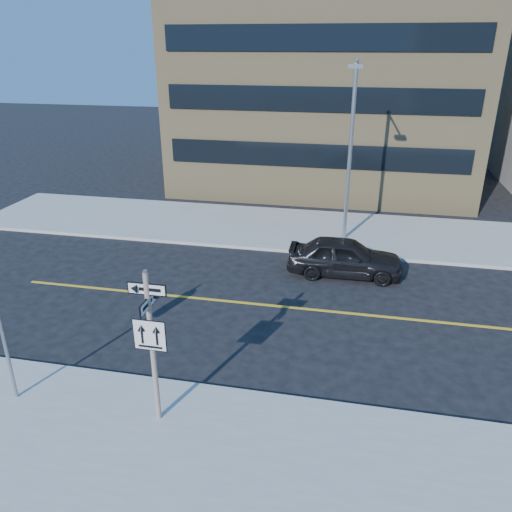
# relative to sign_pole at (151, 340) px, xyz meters

# --- Properties ---
(ground) EXTENTS (120.00, 120.00, 0.00)m
(ground) POSITION_rel_sign_pole_xyz_m (0.00, 2.51, -2.44)
(ground) COLOR black
(ground) RESTS_ON ground
(sign_pole) EXTENTS (0.92, 0.92, 4.06)m
(sign_pole) POSITION_rel_sign_pole_xyz_m (0.00, 0.00, 0.00)
(sign_pole) COLOR beige
(sign_pole) RESTS_ON near_sidewalk
(parked_car_a) EXTENTS (1.92, 4.63, 1.57)m
(parked_car_a) POSITION_rel_sign_pole_xyz_m (4.16, 9.72, -1.65)
(parked_car_a) COLOR black
(parked_car_a) RESTS_ON ground
(streetlight_a) EXTENTS (0.55, 2.25, 8.00)m
(streetlight_a) POSITION_rel_sign_pole_xyz_m (4.00, 13.27, 2.32)
(streetlight_a) COLOR gray
(streetlight_a) RESTS_ON far_sidewalk
(building_brick) EXTENTS (18.00, 18.00, 18.00)m
(building_brick) POSITION_rel_sign_pole_xyz_m (2.00, 27.51, 6.56)
(building_brick) COLOR tan
(building_brick) RESTS_ON ground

